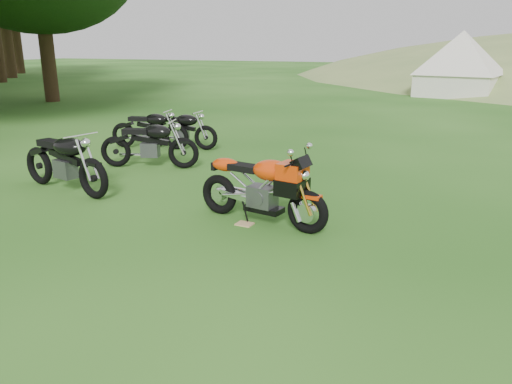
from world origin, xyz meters
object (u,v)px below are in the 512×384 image
at_px(vintage_moto_b, 64,160).
at_px(tent_left, 461,65).
at_px(vintage_moto_d, 180,129).
at_px(sport_motorcycle, 261,183).
at_px(vintage_moto_c, 150,128).
at_px(plywood_board, 245,224).
at_px(vintage_moto_a, 149,143).

distance_m(vintage_moto_b, tent_left, 19.39).
height_order(vintage_moto_b, vintage_moto_d, vintage_moto_b).
relative_size(vintage_moto_b, tent_left, 0.62).
relative_size(sport_motorcycle, vintage_moto_c, 1.05).
distance_m(plywood_board, vintage_moto_c, 5.44).
bearing_deg(sport_motorcycle, vintage_moto_a, 157.67).
bearing_deg(vintage_moto_d, plywood_board, -54.79).
distance_m(sport_motorcycle, vintage_moto_a, 3.69).
relative_size(plywood_board, vintage_moto_b, 0.11).
bearing_deg(plywood_board, vintage_moto_c, 137.47).
bearing_deg(vintage_moto_b, vintage_moto_d, 103.68).
distance_m(sport_motorcycle, vintage_moto_b, 3.42).
distance_m(vintage_moto_d, tent_left, 15.93).
distance_m(sport_motorcycle, plywood_board, 0.59).
xyz_separation_m(plywood_board, vintage_moto_b, (-3.25, 0.28, 0.51)).
xyz_separation_m(plywood_board, tent_left, (1.92, 18.94, 1.37)).
bearing_deg(tent_left, vintage_moto_d, -97.68).
height_order(plywood_board, vintage_moto_d, vintage_moto_d).
bearing_deg(tent_left, plywood_board, -84.06).
distance_m(vintage_moto_a, tent_left, 17.52).
bearing_deg(vintage_moto_a, vintage_moto_d, 85.65).
height_order(sport_motorcycle, tent_left, tent_left).
relative_size(vintage_moto_a, vintage_moto_c, 1.05).
relative_size(plywood_board, vintage_moto_d, 0.13).
relative_size(sport_motorcycle, vintage_moto_a, 1.00).
height_order(vintage_moto_a, tent_left, tent_left).
distance_m(plywood_board, vintage_moto_b, 3.31).
bearing_deg(vintage_moto_d, vintage_moto_b, -93.55).
xyz_separation_m(vintage_moto_b, vintage_moto_d, (-0.11, 3.66, -0.07)).
xyz_separation_m(sport_motorcycle, vintage_moto_a, (-3.11, 1.98, -0.07)).
bearing_deg(plywood_board, sport_motorcycle, 43.02).
xyz_separation_m(sport_motorcycle, vintage_moto_d, (-3.53, 3.79, -0.10)).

